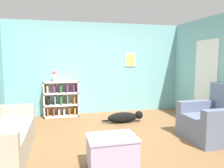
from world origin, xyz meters
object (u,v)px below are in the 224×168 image
object	(u,v)px
bookshelf	(61,99)
coffee_table	(112,151)
dog	(125,117)
vase	(54,75)
recliner_chair	(215,121)

from	to	relation	value
bookshelf	coffee_table	xyz separation A→B (m)	(0.67, -3.14, -0.22)
coffee_table	dog	bearing A→B (deg)	68.23
coffee_table	vase	size ratio (longest dim) A/B	2.28
recliner_chair	dog	size ratio (longest dim) A/B	1.02
coffee_table	dog	xyz separation A→B (m)	(0.85, 2.13, -0.11)
bookshelf	vase	distance (m)	0.69
vase	recliner_chair	bearing A→B (deg)	-38.95
bookshelf	vase	xyz separation A→B (m)	(-0.16, -0.02, 0.67)
bookshelf	vase	bearing A→B (deg)	-173.31
recliner_chair	dog	bearing A→B (deg)	133.10
bookshelf	dog	bearing A→B (deg)	-33.77
bookshelf	recliner_chair	world-z (taller)	recliner_chair
dog	coffee_table	bearing A→B (deg)	-111.77
recliner_chair	dog	distance (m)	2.04
vase	coffee_table	bearing A→B (deg)	-75.16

